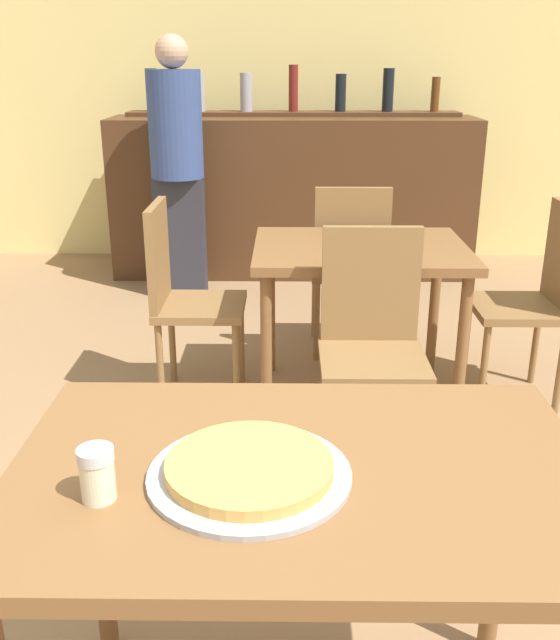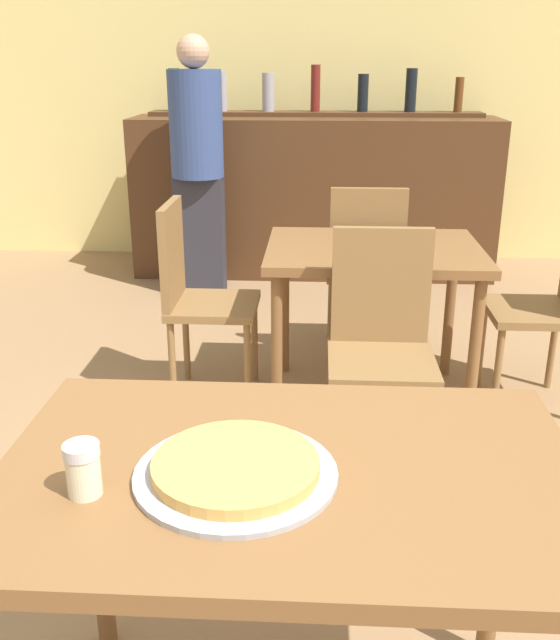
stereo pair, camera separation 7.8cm
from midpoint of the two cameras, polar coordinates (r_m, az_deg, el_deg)
wall_back at (r=5.72m, az=0.65°, el=19.03°), size 8.00×0.05×2.80m
dining_table_near at (r=1.47m, az=0.19°, el=-14.44°), size 1.15×0.74×0.77m
dining_table_far at (r=3.21m, az=5.72°, el=4.29°), size 0.94×0.73×0.74m
bar_counter at (r=5.30m, az=0.61°, el=9.82°), size 2.60×0.56×1.13m
bar_back_shelf at (r=5.36m, az=0.18°, el=16.85°), size 2.39×0.24×0.35m
chair_far_side_front at (r=2.74m, az=6.54°, el=-1.04°), size 0.40×0.40×0.92m
chair_far_side_back at (r=3.75m, az=5.01°, el=4.85°), size 0.40×0.40×0.92m
chair_far_side_left at (r=3.27m, az=-8.53°, el=2.40°), size 0.40×0.40×0.92m
chair_far_side_right at (r=3.41m, az=19.26°, el=2.19°), size 0.40×0.40×0.92m
pizza_tray at (r=1.38m, az=-4.10°, el=-11.90°), size 0.39×0.39×0.04m
cheese_shaker at (r=1.35m, az=-16.06°, el=-11.75°), size 0.07×0.07×0.10m
person_standing at (r=4.73m, az=-8.71°, el=12.46°), size 0.34×0.34×1.66m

